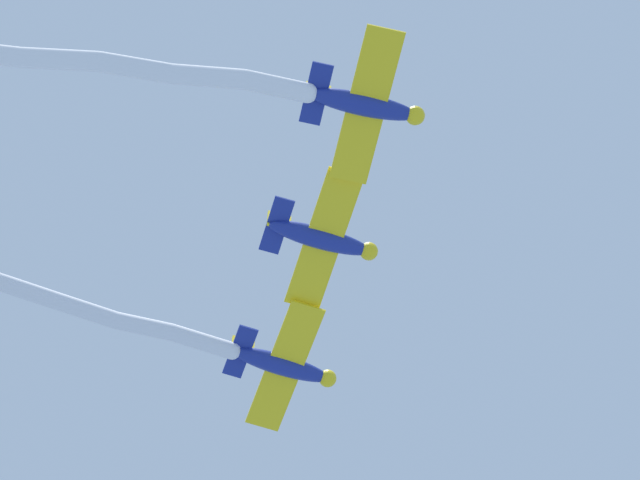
% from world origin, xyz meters
% --- Properties ---
extents(airplane_lead, '(5.24, 7.04, 1.77)m').
position_xyz_m(airplane_lead, '(-1.08, -2.18, 55.66)').
color(airplane_lead, navy).
extents(smoke_trail_lead, '(24.40, 4.65, 1.26)m').
position_xyz_m(smoke_trail_lead, '(-15.42, -0.68, 55.50)').
color(smoke_trail_lead, white).
extents(airplane_left_wing, '(5.28, 7.08, 1.77)m').
position_xyz_m(airplane_left_wing, '(-1.26, 4.56, 55.96)').
color(airplane_left_wing, navy).
extents(airplane_right_wing, '(5.34, 7.12, 1.77)m').
position_xyz_m(airplane_right_wing, '(-1.44, 11.29, 55.66)').
color(airplane_right_wing, navy).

